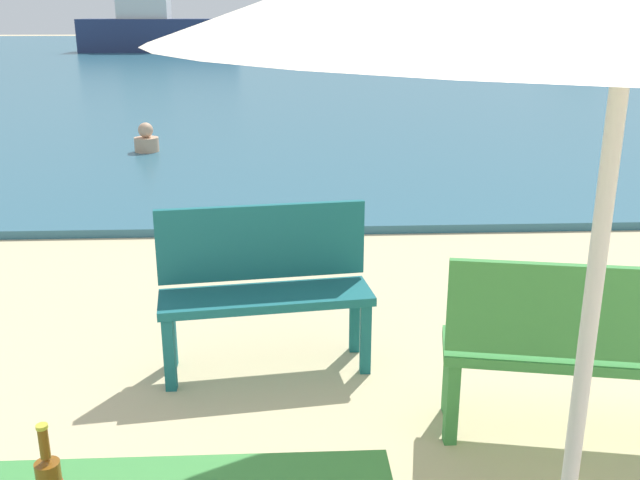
{
  "coord_description": "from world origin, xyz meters",
  "views": [
    {
      "loc": [
        -0.84,
        -1.34,
        2.01
      ],
      "look_at": [
        -0.63,
        3.0,
        0.6
      ],
      "focal_mm": 40.16,
      "sensor_mm": 36.0,
      "label": 1
    }
  ],
  "objects_px": {
    "bench_teal_center": "(264,278)",
    "boat_fishing_trawler": "(157,31)",
    "swimmer_person": "(146,140)",
    "boat_barge": "(591,40)",
    "bench_green_left": "(576,342)"
  },
  "relations": [
    {
      "from": "swimmer_person",
      "to": "boat_barge",
      "type": "height_order",
      "value": "boat_barge"
    },
    {
      "from": "swimmer_person",
      "to": "boat_barge",
      "type": "relative_size",
      "value": 0.09
    },
    {
      "from": "swimmer_person",
      "to": "boat_fishing_trawler",
      "type": "bearing_deg",
      "value": 98.91
    },
    {
      "from": "swimmer_person",
      "to": "boat_fishing_trawler",
      "type": "distance_m",
      "value": 25.3
    },
    {
      "from": "bench_green_left",
      "to": "swimmer_person",
      "type": "distance_m",
      "value": 7.93
    },
    {
      "from": "bench_teal_center",
      "to": "swimmer_person",
      "type": "xyz_separation_m",
      "value": [
        -1.83,
        6.31,
        -0.3
      ]
    },
    {
      "from": "bench_teal_center",
      "to": "boat_fishing_trawler",
      "type": "bearing_deg",
      "value": 100.4
    },
    {
      "from": "boat_barge",
      "to": "boat_fishing_trawler",
      "type": "distance_m",
      "value": 19.9
    },
    {
      "from": "boat_barge",
      "to": "boat_fishing_trawler",
      "type": "xyz_separation_m",
      "value": [
        -19.76,
        2.3,
        0.37
      ]
    },
    {
      "from": "bench_teal_center",
      "to": "swimmer_person",
      "type": "bearing_deg",
      "value": 106.13
    },
    {
      "from": "swimmer_person",
      "to": "boat_barge",
      "type": "xyz_separation_m",
      "value": [
        15.85,
        22.68,
        0.42
      ]
    },
    {
      "from": "boat_barge",
      "to": "boat_fishing_trawler",
      "type": "relative_size",
      "value": 0.61
    },
    {
      "from": "bench_teal_center",
      "to": "swimmer_person",
      "type": "distance_m",
      "value": 6.58
    },
    {
      "from": "swimmer_person",
      "to": "bench_green_left",
      "type": "bearing_deg",
      "value": -65.5
    },
    {
      "from": "bench_teal_center",
      "to": "boat_fishing_trawler",
      "type": "distance_m",
      "value": 31.82
    }
  ]
}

